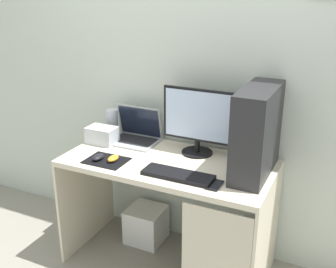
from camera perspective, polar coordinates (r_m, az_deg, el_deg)
ground_plane at (r=3.01m, az=-0.00°, el=-17.06°), size 8.00×8.00×0.00m
wall_back at (r=2.77m, az=3.32°, el=9.33°), size 4.00×0.05×2.60m
desk at (r=2.67m, az=0.22°, el=-7.06°), size 1.32×0.64×0.76m
pc_tower at (r=2.41m, az=12.10°, el=0.30°), size 0.18×0.50×0.52m
monitor at (r=2.65m, az=4.07°, el=1.78°), size 0.47×0.20×0.44m
laptop at (r=2.92m, az=-4.47°, el=-0.08°), size 0.33×0.25×0.24m
speaker at (r=3.03m, az=-7.68°, el=1.56°), size 0.09×0.09×0.19m
projector at (r=2.91m, az=-9.01°, el=-0.15°), size 0.20×0.14×0.12m
keyboard at (r=2.41m, az=1.37°, el=-5.64°), size 0.42×0.14×0.02m
mousepad at (r=2.64m, az=-8.45°, el=-3.62°), size 0.26×0.20×0.00m
mouse_left at (r=2.62m, az=-7.53°, el=-3.33°), size 0.06×0.10×0.03m
mouse_right at (r=2.65m, az=-9.55°, el=-3.15°), size 0.06×0.10×0.03m
cell_phone at (r=2.33m, az=6.42°, el=-6.97°), size 0.07×0.13×0.01m
subwoofer at (r=3.16m, az=-3.01°, el=-12.27°), size 0.26×0.26×0.26m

